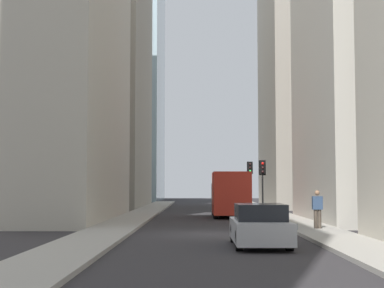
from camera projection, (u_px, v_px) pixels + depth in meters
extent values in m
plane|color=#302D30|center=(214.00, 234.00, 24.59)|extent=(135.00, 135.00, 0.00)
cube|color=#A8A399|center=(106.00, 232.00, 24.64)|extent=(90.00, 2.20, 0.14)
cube|color=#A8A399|center=(322.00, 233.00, 24.55)|extent=(90.00, 2.20, 0.14)
cube|color=gray|center=(319.00, 59.00, 54.86)|extent=(13.90, 10.00, 27.40)
cube|color=beige|center=(30.00, 40.00, 35.03)|extent=(16.36, 10.00, 21.23)
cube|color=#A8A091|center=(92.00, 75.00, 55.34)|extent=(16.91, 10.00, 24.61)
cube|color=red|center=(231.00, 193.00, 37.05)|extent=(4.60, 2.25, 2.60)
cube|color=#38383D|center=(228.00, 198.00, 40.22)|extent=(1.90, 2.25, 1.90)
cube|color=black|center=(228.00, 189.00, 40.26)|extent=(1.92, 2.09, 0.64)
cylinder|color=black|center=(243.00, 209.00, 40.15)|extent=(0.88, 0.28, 0.88)
cylinder|color=black|center=(214.00, 209.00, 40.17)|extent=(0.88, 0.28, 0.88)
cylinder|color=black|center=(249.00, 212.00, 35.57)|extent=(0.88, 0.28, 0.88)
cylinder|color=black|center=(216.00, 212.00, 35.59)|extent=(0.88, 0.28, 0.88)
cube|color=#B7BABF|center=(260.00, 231.00, 19.69)|extent=(4.30, 1.78, 0.70)
cube|color=black|center=(260.00, 212.00, 19.53)|extent=(2.10, 1.58, 0.54)
cylinder|color=black|center=(278.00, 233.00, 21.01)|extent=(0.64, 0.22, 0.64)
cylinder|color=black|center=(234.00, 233.00, 21.03)|extent=(0.64, 0.22, 0.64)
cylinder|color=black|center=(289.00, 241.00, 18.32)|extent=(0.64, 0.22, 0.64)
cylinder|color=black|center=(239.00, 241.00, 18.33)|extent=(0.64, 0.22, 0.64)
cylinder|color=black|center=(263.00, 192.00, 43.18)|extent=(0.12, 0.12, 2.72)
cube|color=black|center=(262.00, 168.00, 43.30)|extent=(0.28, 0.32, 0.90)
cube|color=black|center=(262.00, 168.00, 43.46)|extent=(0.03, 0.52, 1.10)
sphere|color=red|center=(263.00, 163.00, 43.16)|extent=(0.20, 0.20, 0.20)
sphere|color=black|center=(263.00, 168.00, 43.14)|extent=(0.20, 0.20, 0.20)
sphere|color=black|center=(263.00, 172.00, 43.12)|extent=(0.20, 0.20, 0.20)
cylinder|color=black|center=(250.00, 190.00, 52.26)|extent=(0.12, 0.12, 2.98)
cube|color=black|center=(250.00, 168.00, 52.40)|extent=(0.28, 0.32, 0.90)
cube|color=black|center=(250.00, 168.00, 52.55)|extent=(0.03, 0.52, 1.10)
sphere|color=black|center=(250.00, 164.00, 52.26)|extent=(0.20, 0.20, 0.20)
sphere|color=black|center=(250.00, 168.00, 52.24)|extent=(0.20, 0.20, 0.20)
sphere|color=green|center=(250.00, 171.00, 52.22)|extent=(0.20, 0.20, 0.20)
cylinder|color=#473D33|center=(319.00, 219.00, 25.95)|extent=(0.16, 0.16, 0.83)
cylinder|color=#473D33|center=(316.00, 219.00, 25.95)|extent=(0.16, 0.16, 0.83)
cube|color=navy|center=(317.00, 203.00, 26.00)|extent=(0.26, 0.44, 0.58)
sphere|color=#936B4C|center=(317.00, 193.00, 26.03)|extent=(0.22, 0.22, 0.22)
cylinder|color=#999EA3|center=(297.00, 227.00, 25.14)|extent=(0.07, 0.07, 0.20)
cylinder|color=#999EA3|center=(297.00, 224.00, 25.15)|extent=(0.03, 0.03, 0.07)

